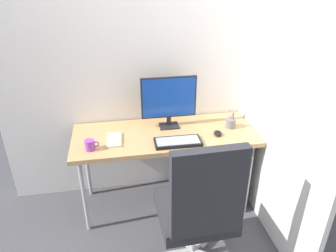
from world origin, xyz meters
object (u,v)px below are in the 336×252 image
object	(u,v)px
keyboard	(178,142)
office_chair	(199,207)
filing_cabinet	(216,171)
monitor	(169,99)
pen_holder	(231,123)
notebook	(114,140)
coffee_mug	(90,145)
mouse	(218,133)

from	to	relation	value
keyboard	office_chair	bearing A→B (deg)	-87.58
filing_cabinet	monitor	world-z (taller)	monitor
keyboard	pen_holder	distance (m)	0.56
monitor	notebook	bearing A→B (deg)	-159.39
monitor	keyboard	bearing A→B (deg)	-86.69
office_chair	keyboard	xyz separation A→B (m)	(-0.03, 0.60, 0.17)
office_chair	keyboard	distance (m)	0.62
monitor	coffee_mug	world-z (taller)	monitor
pen_holder	notebook	xyz separation A→B (m)	(-1.03, -0.06, -0.04)
filing_cabinet	keyboard	xyz separation A→B (m)	(-0.41, -0.17, 0.46)
monitor	notebook	distance (m)	0.58
filing_cabinet	coffee_mug	bearing A→B (deg)	-172.41
filing_cabinet	coffee_mug	xyz separation A→B (m)	(-1.11, -0.15, 0.49)
mouse	monitor	bearing A→B (deg)	155.92
office_chair	notebook	size ratio (longest dim) A/B	4.99
keyboard	mouse	size ratio (longest dim) A/B	3.99
filing_cabinet	notebook	size ratio (longest dim) A/B	2.70
monitor	pen_holder	bearing A→B (deg)	-12.70
office_chair	mouse	world-z (taller)	office_chair
keyboard	coffee_mug	distance (m)	0.70
pen_holder	notebook	bearing A→B (deg)	-176.48
keyboard	notebook	world-z (taller)	keyboard
office_chair	monitor	xyz separation A→B (m)	(-0.04, 0.91, 0.42)
pen_holder	notebook	size ratio (longest dim) A/B	0.78
filing_cabinet	pen_holder	bearing A→B (deg)	12.67
pen_holder	monitor	bearing A→B (deg)	167.30
monitor	notebook	size ratio (longest dim) A/B	2.10
keyboard	pen_holder	xyz separation A→B (m)	(0.52, 0.20, 0.03)
filing_cabinet	monitor	bearing A→B (deg)	161.28
monitor	mouse	world-z (taller)	monitor
office_chair	pen_holder	bearing A→B (deg)	57.90
keyboard	coffee_mug	xyz separation A→B (m)	(-0.70, 0.02, 0.03)
mouse	pen_holder	xyz separation A→B (m)	(0.16, 0.12, 0.03)
filing_cabinet	keyboard	bearing A→B (deg)	-157.58
pen_holder	mouse	bearing A→B (deg)	-142.89
keyboard	mouse	xyz separation A→B (m)	(0.36, 0.08, 0.00)
keyboard	mouse	bearing A→B (deg)	11.76
notebook	office_chair	bearing A→B (deg)	-51.00
monitor	notebook	world-z (taller)	monitor
monitor	mouse	bearing A→B (deg)	-32.16
filing_cabinet	pen_holder	xyz separation A→B (m)	(0.11, 0.02, 0.49)
coffee_mug	filing_cabinet	bearing A→B (deg)	7.59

